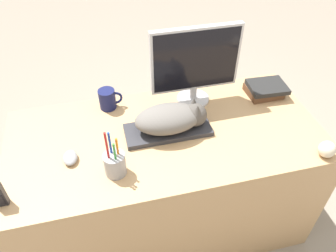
{
  "coord_description": "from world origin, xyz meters",
  "views": [
    {
      "loc": [
        -0.26,
        -0.73,
        1.76
      ],
      "look_at": [
        0.01,
        0.33,
        0.77
      ],
      "focal_mm": 35.0,
      "sensor_mm": 36.0,
      "label": 1
    }
  ],
  "objects_px": {
    "coffee_mug": "(108,99)",
    "monitor": "(195,63)",
    "pen_cup": "(115,163)",
    "baseball": "(327,149)",
    "computer_mouse": "(70,158)",
    "book_stack": "(265,89)",
    "cat": "(173,118)",
    "keyboard": "(168,130)"
  },
  "relations": [
    {
      "from": "coffee_mug",
      "to": "monitor",
      "type": "bearing_deg",
      "value": -6.32
    },
    {
      "from": "pen_cup",
      "to": "coffee_mug",
      "type": "bearing_deg",
      "value": 87.57
    },
    {
      "from": "coffee_mug",
      "to": "baseball",
      "type": "height_order",
      "value": "coffee_mug"
    },
    {
      "from": "computer_mouse",
      "to": "book_stack",
      "type": "xyz_separation_m",
      "value": [
        1.02,
        0.24,
        0.02
      ]
    },
    {
      "from": "coffee_mug",
      "to": "pen_cup",
      "type": "xyz_separation_m",
      "value": [
        -0.02,
        -0.44,
        0.0
      ]
    },
    {
      "from": "book_stack",
      "to": "cat",
      "type": "bearing_deg",
      "value": -163.34
    },
    {
      "from": "keyboard",
      "to": "cat",
      "type": "relative_size",
      "value": 1.19
    },
    {
      "from": "keyboard",
      "to": "monitor",
      "type": "height_order",
      "value": "monitor"
    },
    {
      "from": "baseball",
      "to": "book_stack",
      "type": "distance_m",
      "value": 0.48
    },
    {
      "from": "monitor",
      "to": "baseball",
      "type": "relative_size",
      "value": 5.96
    },
    {
      "from": "computer_mouse",
      "to": "pen_cup",
      "type": "bearing_deg",
      "value": -32.06
    },
    {
      "from": "computer_mouse",
      "to": "baseball",
      "type": "bearing_deg",
      "value": -12.3
    },
    {
      "from": "baseball",
      "to": "book_stack",
      "type": "xyz_separation_m",
      "value": [
        -0.06,
        0.47,
        -0.0
      ]
    },
    {
      "from": "keyboard",
      "to": "computer_mouse",
      "type": "bearing_deg",
      "value": -170.62
    },
    {
      "from": "cat",
      "to": "baseball",
      "type": "height_order",
      "value": "cat"
    },
    {
      "from": "cat",
      "to": "book_stack",
      "type": "relative_size",
      "value": 1.67
    },
    {
      "from": "cat",
      "to": "baseball",
      "type": "relative_size",
      "value": 4.56
    },
    {
      "from": "computer_mouse",
      "to": "baseball",
      "type": "relative_size",
      "value": 1.21
    },
    {
      "from": "monitor",
      "to": "pen_cup",
      "type": "relative_size",
      "value": 1.87
    },
    {
      "from": "keyboard",
      "to": "baseball",
      "type": "relative_size",
      "value": 5.44
    },
    {
      "from": "computer_mouse",
      "to": "baseball",
      "type": "xyz_separation_m",
      "value": [
        1.08,
        -0.23,
        0.02
      ]
    },
    {
      "from": "pen_cup",
      "to": "keyboard",
      "type": "bearing_deg",
      "value": 35.05
    },
    {
      "from": "keyboard",
      "to": "cat",
      "type": "bearing_deg",
      "value": 0.0
    },
    {
      "from": "keyboard",
      "to": "computer_mouse",
      "type": "relative_size",
      "value": 4.51
    },
    {
      "from": "computer_mouse",
      "to": "book_stack",
      "type": "distance_m",
      "value": 1.05
    },
    {
      "from": "computer_mouse",
      "to": "coffee_mug",
      "type": "bearing_deg",
      "value": 58.49
    },
    {
      "from": "keyboard",
      "to": "pen_cup",
      "type": "xyz_separation_m",
      "value": [
        -0.27,
        -0.19,
        0.04
      ]
    },
    {
      "from": "baseball",
      "to": "pen_cup",
      "type": "bearing_deg",
      "value": 172.28
    },
    {
      "from": "pen_cup",
      "to": "cat",
      "type": "bearing_deg",
      "value": 32.75
    },
    {
      "from": "book_stack",
      "to": "pen_cup",
      "type": "bearing_deg",
      "value": -157.29
    },
    {
      "from": "monitor",
      "to": "baseball",
      "type": "xyz_separation_m",
      "value": [
        0.44,
        -0.51,
        -0.19
      ]
    },
    {
      "from": "coffee_mug",
      "to": "keyboard",
      "type": "bearing_deg",
      "value": -45.35
    },
    {
      "from": "keyboard",
      "to": "coffee_mug",
      "type": "distance_m",
      "value": 0.36
    },
    {
      "from": "cat",
      "to": "pen_cup",
      "type": "relative_size",
      "value": 1.43
    },
    {
      "from": "keyboard",
      "to": "baseball",
      "type": "bearing_deg",
      "value": -26.17
    },
    {
      "from": "monitor",
      "to": "computer_mouse",
      "type": "height_order",
      "value": "monitor"
    },
    {
      "from": "monitor",
      "to": "computer_mouse",
      "type": "xyz_separation_m",
      "value": [
        -0.63,
        -0.28,
        -0.21
      ]
    },
    {
      "from": "computer_mouse",
      "to": "baseball",
      "type": "height_order",
      "value": "baseball"
    },
    {
      "from": "keyboard",
      "to": "cat",
      "type": "distance_m",
      "value": 0.07
    },
    {
      "from": "keyboard",
      "to": "book_stack",
      "type": "xyz_separation_m",
      "value": [
        0.57,
        0.16,
        0.02
      ]
    },
    {
      "from": "book_stack",
      "to": "monitor",
      "type": "bearing_deg",
      "value": 174.22
    },
    {
      "from": "cat",
      "to": "pen_cup",
      "type": "bearing_deg",
      "value": -147.25
    }
  ]
}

